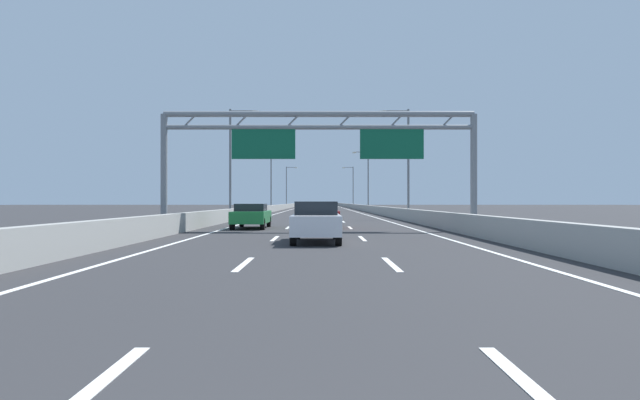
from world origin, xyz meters
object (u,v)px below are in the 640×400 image
at_px(streetlamp_left_far, 271,177).
at_px(white_car, 314,221).
at_px(green_car, 250,215).
at_px(black_car, 317,204).
at_px(silver_car, 318,206).
at_px(streetlamp_left_mid, 231,157).
at_px(sign_gantry, 319,140).
at_px(red_car, 321,215).
at_px(streetlamp_right_mid, 404,157).
at_px(streetlamp_right_far, 365,177).
at_px(streetlamp_right_distant, 350,184).
at_px(streetlamp_left_distant, 286,184).

distance_m(streetlamp_left_far, white_car, 65.64).
height_order(green_car, black_car, black_car).
distance_m(green_car, silver_car, 57.20).
distance_m(streetlamp_left_mid, white_car, 27.64).
bearing_deg(streetlamp_left_far, sign_gantry, -82.38).
distance_m(streetlamp_left_far, red_car, 55.07).
bearing_deg(red_car, sign_gantry, -92.84).
height_order(streetlamp_right_mid, black_car, streetlamp_right_mid).
bearing_deg(streetlamp_left_far, red_car, -81.95).
height_order(streetlamp_right_mid, streetlamp_left_far, same).
xyz_separation_m(streetlamp_right_far, green_car, (-11.30, -54.78, -4.66)).
distance_m(green_car, black_car, 99.68).
xyz_separation_m(streetlamp_right_mid, black_car, (-7.57, 83.66, -4.64)).
height_order(red_car, silver_car, red_car).
distance_m(streetlamp_right_distant, white_car, 104.27).
height_order(white_car, silver_car, white_car).
relative_size(streetlamp_left_far, red_car, 2.19).
relative_size(sign_gantry, green_car, 3.68).
bearing_deg(streetlamp_left_far, green_car, -86.21).
xyz_separation_m(streetlamp_right_mid, red_car, (-7.25, -15.50, -4.63)).
height_order(streetlamp_left_far, black_car, streetlamp_left_far).
relative_size(sign_gantry, streetlamp_left_mid, 1.78).
relative_size(streetlamp_left_far, green_car, 2.07).
height_order(streetlamp_right_mid, silver_car, streetlamp_right_mid).
relative_size(sign_gantry, streetlamp_right_mid, 1.78).
distance_m(streetlamp_left_far, streetlamp_right_distant, 41.60).
bearing_deg(red_car, streetlamp_left_distant, 94.71).
bearing_deg(sign_gantry, red_car, 87.16).
relative_size(streetlamp_right_far, black_car, 2.12).
distance_m(streetlamp_left_mid, streetlamp_right_far, 41.60).
relative_size(sign_gantry, streetlamp_left_distant, 1.78).
bearing_deg(streetlamp_left_distant, streetlamp_right_mid, -79.12).
relative_size(streetlamp_left_distant, silver_car, 2.25).
bearing_deg(black_car, streetlamp_right_mid, -84.83).
bearing_deg(sign_gantry, green_car, 155.37).
xyz_separation_m(streetlamp_left_mid, streetlamp_right_far, (14.93, 38.83, 0.00)).
relative_size(streetlamp_right_mid, streetlamp_right_far, 1.00).
relative_size(sign_gantry, black_car, 3.77).
xyz_separation_m(sign_gantry, streetlamp_right_far, (7.36, 56.59, 0.56)).
xyz_separation_m(streetlamp_left_mid, streetlamp_right_distant, (14.93, 77.66, 0.00)).
xyz_separation_m(streetlamp_left_far, silver_car, (7.50, 2.29, -4.64)).
bearing_deg(streetlamp_right_distant, red_car, -94.45).
bearing_deg(streetlamp_left_mid, streetlamp_right_distant, 79.12).
distance_m(streetlamp_right_far, silver_car, 9.05).
relative_size(streetlamp_right_far, red_car, 2.19).
bearing_deg(red_car, streetlamp_right_distant, 85.55).
bearing_deg(streetlamp_right_distant, streetlamp_right_far, -90.00).
relative_size(white_car, green_car, 0.95).
xyz_separation_m(streetlamp_left_distant, silver_car, (7.50, -36.54, -4.64)).
distance_m(streetlamp_left_distant, green_car, 93.80).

